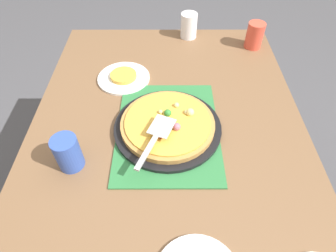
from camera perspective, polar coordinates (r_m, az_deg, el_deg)
name	(u,v)px	position (r m, az deg, el deg)	size (l,w,h in m)	color
ground_plane	(168,219)	(1.65, 0.00, -18.22)	(8.00, 8.00, 0.00)	#4C4C51
dining_table	(168,148)	(1.10, 0.00, -4.53)	(1.40, 1.00, 0.75)	brown
placemat	(168,129)	(1.01, 0.00, -0.65)	(0.48, 0.36, 0.01)	#2D753D
pizza_pan	(168,127)	(1.00, 0.00, -0.27)	(0.38, 0.38, 0.01)	black
pizza	(168,123)	(0.99, 0.05, 0.52)	(0.33, 0.33, 0.05)	#B78442
plate_near_left	(124,78)	(1.24, -8.84, 9.52)	(0.22, 0.22, 0.01)	white
served_slice_left	(124,76)	(1.23, -8.91, 10.00)	(0.11, 0.11, 0.02)	gold
cup_near	(189,26)	(1.48, 4.26, 19.52)	(0.08, 0.08, 0.12)	white
cup_far	(255,35)	(1.46, 17.10, 17.05)	(0.08, 0.08, 0.12)	#E04C38
cup_corner	(68,153)	(0.93, -19.44, -5.12)	(0.08, 0.08, 0.12)	#3351AD
pizza_server	(156,137)	(0.90, -2.39, -2.13)	(0.23, 0.13, 0.01)	silver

